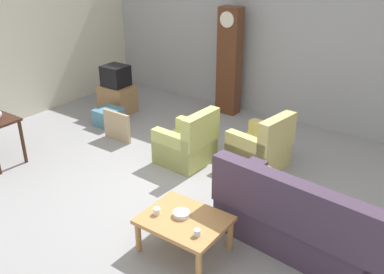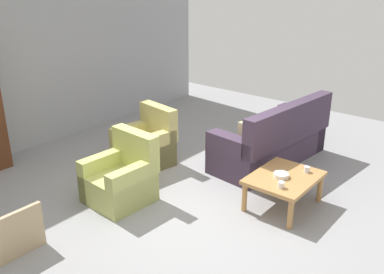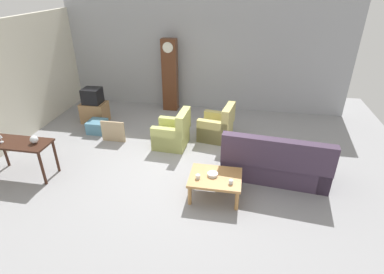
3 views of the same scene
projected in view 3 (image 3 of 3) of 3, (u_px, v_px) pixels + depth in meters
ground_plane at (179, 167)px, 6.67m from camera, size 10.40×10.40×0.00m
garage_door_wall at (204, 56)px, 9.06m from camera, size 8.40×0.16×3.20m
pegboard_wall_left at (4, 87)px, 7.00m from camera, size 0.12×6.40×2.88m
couch_floral at (275, 163)px, 6.16m from camera, size 2.18×1.08×1.04m
armchair_olive_near at (173, 134)px, 7.38m from camera, size 0.83×0.80×0.92m
armchair_olive_far at (217, 127)px, 7.72m from camera, size 0.90×0.88×0.92m
coffee_table_wood at (215, 179)px, 5.63m from camera, size 0.96×0.76×0.43m
console_table_dark at (19, 147)px, 6.12m from camera, size 1.30×0.56×0.77m
grandfather_clock at (170, 75)px, 9.09m from camera, size 0.44×0.30×2.14m
tv_stand_cabinet at (95, 112)px, 8.63m from camera, size 0.68×0.52×0.57m
tv_crt at (92, 96)px, 8.40m from camera, size 0.48×0.44×0.42m
framed_picture_leaning at (113, 131)px, 7.60m from camera, size 0.60×0.05×0.54m
storage_box_blue at (97, 126)px, 8.10m from camera, size 0.46×0.47×0.32m
glass_dome_cloche at (34, 140)px, 5.99m from camera, size 0.16×0.16×0.16m
cup_white_porcelain at (198, 177)px, 5.54m from camera, size 0.08×0.08×0.08m
cup_blue_rimmed at (231, 182)px, 5.40m from camera, size 0.07×0.07×0.08m
bowl_white_stacked at (213, 174)px, 5.62m from camera, size 0.20×0.20×0.05m
wine_glass_mid at (0, 137)px, 5.99m from camera, size 0.07×0.07×0.19m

